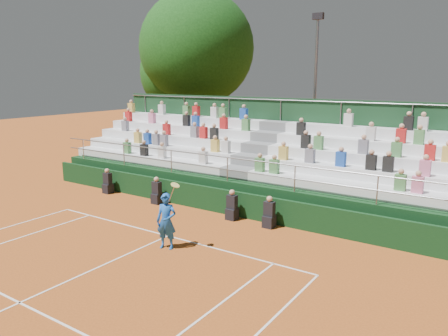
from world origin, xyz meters
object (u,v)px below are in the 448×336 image
Objects in this scene: floodlight_mast at (315,82)px; tennis_player at (166,221)px; tree_west at (183,73)px; tree_east at (197,48)px.

tennis_player is at bearing -86.88° from floodlight_mast.
floodlight_mast is (-0.74, 13.63, 4.18)m from tennis_player.
tree_west is at bearing 176.06° from floodlight_mast.
tree_east is (1.50, -0.40, 1.59)m from tree_west.
tree_east reaches higher than tennis_player.
tree_east is (-9.31, 13.93, 6.32)m from tennis_player.
tree_east is 1.25× the size of floodlight_mast.
tree_west is at bearing 165.25° from tree_east.
tree_east is at bearing 123.75° from tennis_player.
floodlight_mast is (10.07, -0.69, -0.56)m from tree_west.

